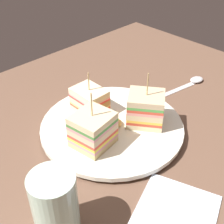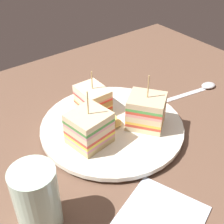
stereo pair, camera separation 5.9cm
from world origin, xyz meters
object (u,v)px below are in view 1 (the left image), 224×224
sandwich_wedge_1 (145,109)px  napkin (174,219)px  sandwich_wedge_2 (90,100)px  plate (112,127)px  sandwich_wedge_0 (93,130)px  chip_pile (107,121)px  drinking_glass (56,209)px  spoon (191,82)px

sandwich_wedge_1 → napkin: sandwich_wedge_1 is taller
sandwich_wedge_2 → plate: bearing=-1.1°
sandwich_wedge_0 → sandwich_wedge_1: sandwich_wedge_1 is taller
sandwich_wedge_2 → chip_pile: bearing=-10.2°
sandwich_wedge_1 → chip_pile: (-6.06, 4.39, -2.07)cm
sandwich_wedge_1 → drinking_glass: sandwich_wedge_1 is taller
plate → spoon: (26.57, -0.69, -0.59)cm
napkin → drinking_glass: size_ratio=1.36×
spoon → chip_pile: bearing=-172.3°
plate → napkin: (-7.90, -20.87, -0.74)cm
sandwich_wedge_1 → sandwich_wedge_2: (-4.89, 10.46, -0.67)cm
sandwich_wedge_2 → sandwich_wedge_0: bearing=-38.2°
chip_pile → sandwich_wedge_1: bearing=-35.9°
sandwich_wedge_0 → sandwich_wedge_1: 11.61cm
plate → chip_pile: 2.06cm
sandwich_wedge_1 → plate: bearing=15.5°
spoon → sandwich_wedge_0: bearing=-168.5°
plate → sandwich_wedge_0: (-6.27, -1.58, 3.81)cm
plate → sandwich_wedge_0: sandwich_wedge_0 is taller
sandwich_wedge_2 → napkin: 28.77cm
plate → spoon: bearing=-1.5°
chip_pile → spoon: chip_pile is taller
drinking_glass → sandwich_wedge_1: bearing=13.7°
plate → sandwich_wedge_1: size_ratio=2.55×
sandwich_wedge_0 → drinking_glass: bearing=-157.5°
sandwich_wedge_1 → sandwich_wedge_2: bearing=-11.3°
chip_pile → drinking_glass: bearing=-151.6°
sandwich_wedge_1 → napkin: 21.78cm
sandwich_wedge_1 → sandwich_wedge_2: size_ratio=1.23×
sandwich_wedge_2 → spoon: sandwich_wedge_2 is taller
sandwich_wedge_0 → spoon: 33.15cm
sandwich_wedge_0 → spoon: bearing=-7.1°
sandwich_wedge_2 → drinking_glass: bearing=-50.7°
drinking_glass → spoon: bearing=11.5°
sandwich_wedge_0 → napkin: bearing=-103.5°
sandwich_wedge_1 → sandwich_wedge_0: bearing=41.6°
plate → napkin: plate is taller
napkin → sandwich_wedge_2: bearing=73.5°
sandwich_wedge_2 → napkin: size_ratio=0.62×
plate → drinking_glass: bearing=-153.6°
sandwich_wedge_0 → chip_pile: size_ratio=1.63×
plate → sandwich_wedge_2: size_ratio=3.14×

